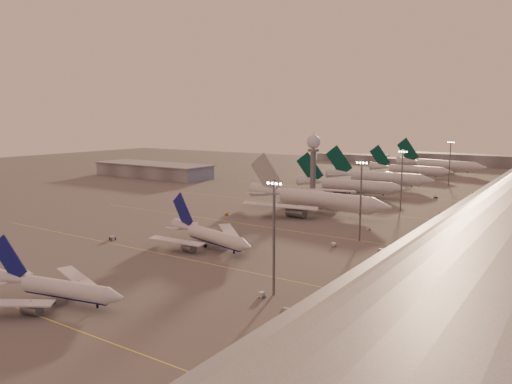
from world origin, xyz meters
The scene contains 23 objects.
ground centered at (0.00, 0.00, 0.00)m, with size 700.00×700.00×0.00m, color #504E4D.
taxiway_markings centered at (30.00, 56.00, 0.01)m, with size 180.00×185.25×0.02m.
hangar centered at (-120.00, 140.00, 4.32)m, with size 82.00×27.00×8.50m.
radar_tower centered at (5.00, 120.00, 20.95)m, with size 6.40×6.40×31.10m.
mast_a centered at (58.00, 0.00, 13.74)m, with size 3.60×0.56×25.00m.
mast_b centered at (55.00, 55.00, 13.74)m, with size 3.60×0.56×25.00m.
mast_c centered at (50.00, 110.00, 13.74)m, with size 3.60×0.56×25.00m.
mast_d centered at (48.00, 200.00, 13.74)m, with size 3.60×0.56×25.00m.
distant_horizon centered at (2.62, 325.14, 3.89)m, with size 165.00×37.50×9.00m.
narrowbody_near centered at (23.89, -28.93, 2.67)m, with size 33.42×26.41×13.21m.
narrowbody_mid centered at (21.94, 22.74, 2.96)m, with size 36.69×28.92×14.61m.
widebody_white centered at (22.90, 88.19, 3.97)m, with size 65.16×52.02×22.92m.
greentail_a centered at (16.01, 137.60, 3.60)m, with size 56.10×45.21×20.37m.
greentail_b centered at (17.46, 172.97, 3.91)m, with size 60.99×49.21×22.14m.
greentail_c centered at (18.16, 227.85, 3.52)m, with size 54.83×44.15×19.91m.
greentail_d centered at (27.31, 264.18, 4.13)m, with size 63.63×50.89×23.38m.
gsv_catering_a centered at (56.99, -2.83, 2.23)m, with size 5.75×3.28×4.45m.
gsv_tug_mid centered at (-9.00, 13.00, 0.58)m, with size 4.49×3.59×1.12m.
gsv_truck_b centered at (51.90, 44.11, 1.15)m, with size 5.88×3.16×2.25m.
gsv_truck_c centered at (-3.04, 64.09, 1.12)m, with size 5.71×3.06×2.19m.
gsv_catering_b centered at (52.13, 70.04, 2.04)m, with size 5.30×3.07×4.09m.
gsv_truck_d centered at (-11.09, 131.71, 0.99)m, with size 2.15×4.94×1.94m.
gsv_tug_hangar centered at (53.45, 151.42, 0.52)m, with size 3.54×2.17×1.00m.
Camera 1 is at (112.01, -87.26, 37.73)m, focal length 35.00 mm.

